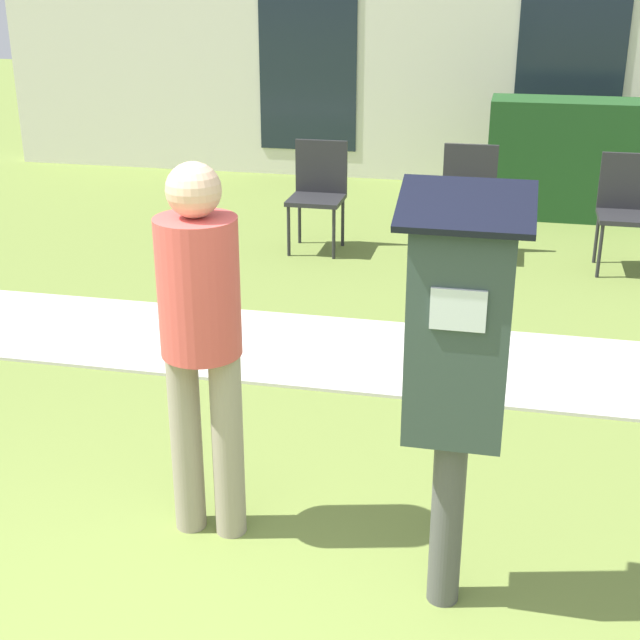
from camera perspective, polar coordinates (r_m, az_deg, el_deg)
The scene contains 8 objects.
sidewalk at distance 5.53m, azimuth 1.83°, elevation -2.10°, with size 12.00×1.10×0.02m.
building_facade at distance 10.07m, azimuth 7.54°, elevation 17.84°, with size 10.00×0.26×3.20m.
parking_meter at distance 3.06m, azimuth 8.78°, elevation -2.15°, with size 0.44×0.31×1.59m.
person_standing at distance 3.51m, azimuth -7.64°, elevation -0.45°, with size 0.32×0.32×1.58m.
outdoor_chair_left at distance 7.52m, azimuth -0.10°, elevation 8.53°, with size 0.44×0.44×0.90m.
outdoor_chair_middle at distance 7.44m, azimuth 9.46°, elevation 8.09°, with size 0.44×0.44×0.90m.
outdoor_chair_right at distance 7.38m, azimuth 19.08°, elevation 7.08°, with size 0.44×0.44×0.90m.
hedge_row at distance 8.87m, azimuth 16.10°, elevation 9.86°, with size 1.65×0.60×1.10m.
Camera 1 is at (0.92, -1.75, 2.24)m, focal length 50.00 mm.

